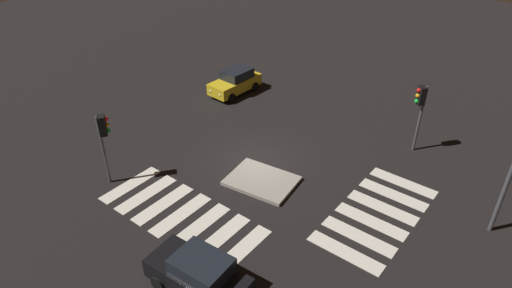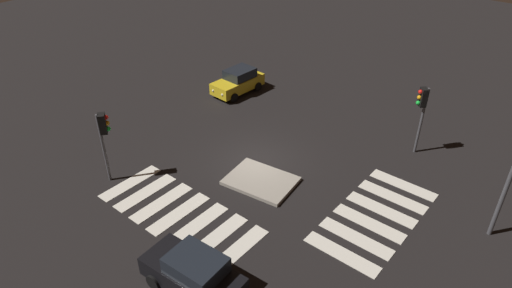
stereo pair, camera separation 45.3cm
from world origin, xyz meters
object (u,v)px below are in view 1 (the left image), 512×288
object	(u,v)px
car_yellow	(235,82)
traffic_light_south	(103,133)
traffic_island	(262,181)
traffic_light_north	(420,103)
car_black	(199,275)

from	to	relation	value
car_yellow	traffic_light_south	distance (m)	11.37
traffic_island	traffic_light_north	size ratio (longest dim) A/B	0.93
car_black	traffic_light_south	world-z (taller)	traffic_light_south
car_yellow	traffic_light_north	distance (m)	12.06
car_yellow	car_black	distance (m)	16.25
traffic_island	traffic_light_south	bearing A→B (deg)	-142.47
traffic_island	car_black	xyz separation A→B (m)	(2.16, -6.47, 0.74)
traffic_island	car_black	bearing A→B (deg)	-71.53
traffic_light_south	traffic_light_north	bearing A→B (deg)	-4.17
traffic_island	car_yellow	size ratio (longest dim) A/B	0.93
traffic_light_north	car_black	bearing A→B (deg)	35.21
traffic_island	traffic_light_north	xyz separation A→B (m)	(4.52, 7.19, 2.73)
car_yellow	car_black	size ratio (longest dim) A/B	0.94
car_yellow	car_black	world-z (taller)	car_black
car_black	traffic_light_north	world-z (taller)	traffic_light_north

